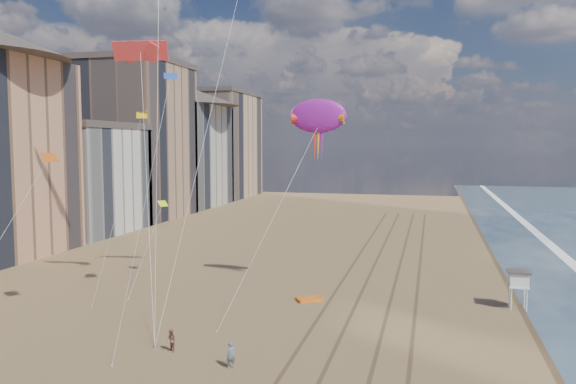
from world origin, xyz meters
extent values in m
plane|color=#42301E|center=(19.00, 40.00, 0.00)|extent=(260.00, 260.00, 0.00)
cube|color=brown|center=(-1.20, 30.00, 0.01)|extent=(0.28, 120.00, 0.01)
cube|color=brown|center=(1.20, 30.00, 0.01)|extent=(0.28, 120.00, 0.01)
cube|color=brown|center=(4.00, 30.00, 0.01)|extent=(0.28, 120.00, 0.01)
cube|color=brown|center=(6.20, 30.00, 0.01)|extent=(0.28, 120.00, 0.01)
cube|color=silver|center=(-45.00, 54.00, 8.00)|extent=(14.00, 18.00, 16.00)
cube|color=#473D38|center=(-45.00, 54.00, 16.50)|extent=(14.28, 18.36, 1.00)
cube|color=tan|center=(-46.00, 72.00, 14.00)|extent=(16.00, 20.00, 28.00)
cube|color=#473D38|center=(-46.00, 72.00, 28.50)|extent=(16.32, 20.40, 1.00)
cube|color=#BCB2A3|center=(-45.50, 92.00, 11.00)|extent=(15.00, 22.00, 22.00)
cone|color=#473D38|center=(-45.50, 92.00, 24.20)|extent=(34.22, 34.22, 4.40)
cube|color=tan|center=(-46.00, 114.00, 13.00)|extent=(16.00, 24.00, 26.00)
cube|color=#473D38|center=(-46.00, 114.00, 26.50)|extent=(16.32, 24.48, 1.00)
cylinder|color=white|center=(13.86, 26.62, 0.90)|extent=(0.12, 0.12, 1.79)
cylinder|color=white|center=(15.06, 26.62, 0.90)|extent=(0.12, 0.12, 1.79)
cylinder|color=white|center=(13.86, 27.82, 0.90)|extent=(0.12, 0.12, 1.79)
cylinder|color=white|center=(15.06, 27.82, 0.90)|extent=(0.12, 0.12, 1.79)
cube|color=white|center=(14.46, 27.22, 1.94)|extent=(1.59, 1.59, 0.12)
cube|color=white|center=(14.46, 27.22, 2.54)|extent=(1.49, 1.49, 1.10)
cube|color=#473D38|center=(14.46, 27.22, 3.19)|extent=(1.79, 1.79, 0.10)
cube|color=orange|center=(-2.91, 25.33, 0.13)|extent=(2.61, 2.36, 0.25)
ellipsoid|color=#941796|center=(-2.75, 28.03, 16.27)|extent=(4.82, 0.90, 2.86)
cone|color=red|center=(-4.48, 28.03, 16.05)|extent=(1.29, 1.08, 1.08)
cone|color=orange|center=(-1.03, 28.03, 16.05)|extent=(1.29, 1.08, 1.08)
cylinder|color=silver|center=(-5.25, 21.79, 7.60)|extent=(0.03, 0.03, 20.29)
imported|color=slate|center=(-4.47, 9.62, 0.83)|extent=(0.72, 0.69, 1.66)
imported|color=brown|center=(-9.24, 11.16, 0.75)|extent=(0.92, 0.86, 1.50)
cube|color=red|center=(-17.44, 22.79, 21.80)|extent=(4.88, 1.62, 1.66)
plane|color=blue|center=(-12.80, 19.06, 19.09)|extent=(1.80, 1.74, 0.61)
plane|color=#EDA714|center=(-18.82, 25.31, 16.45)|extent=(1.60, 1.50, 0.73)
plane|color=#C95012|center=(-20.50, 14.32, 12.75)|extent=(1.85, 1.88, 0.68)
plane|color=#EAFE1A|center=(-18.98, 29.43, 7.74)|extent=(1.46, 1.47, 0.51)
camera|label=1|loc=(7.24, -21.94, 13.82)|focal=35.00mm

